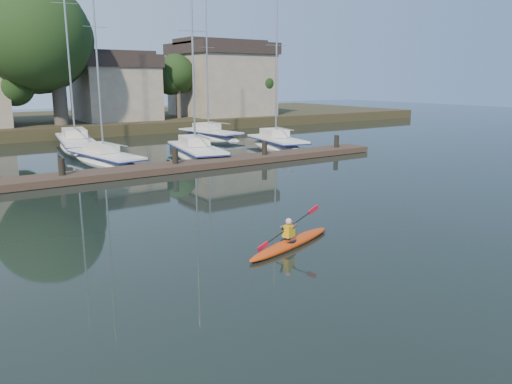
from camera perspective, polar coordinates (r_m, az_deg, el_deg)
ground at (r=14.75m, az=3.62°, el=-6.78°), size 160.00×160.00×0.00m
kayak at (r=15.13m, az=3.97°, el=-5.66°), size 3.94×1.70×1.27m
dock at (r=26.80m, az=-14.99°, el=2.19°), size 34.00×2.00×1.80m
sailboat_2 at (r=31.74m, az=-16.78°, el=3.00°), size 3.19×8.38×13.54m
sailboat_3 at (r=32.90m, az=-6.81°, el=3.73°), size 3.80×8.73×13.65m
sailboat_4 at (r=37.39m, az=2.40°, el=4.89°), size 3.50×7.78×12.76m
sailboat_6 at (r=39.42m, az=-19.82°, el=4.56°), size 3.90×11.14×17.36m
sailboat_7 at (r=43.35m, az=-5.26°, el=5.95°), size 3.20×8.30×13.03m
shore at (r=52.28m, az=-23.26°, el=9.91°), size 90.00×25.25×12.75m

